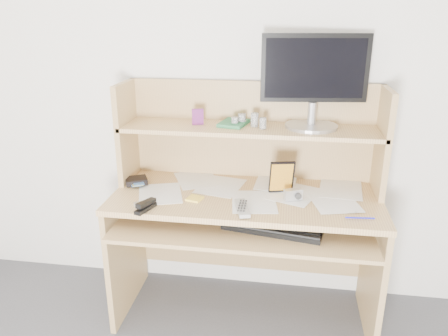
# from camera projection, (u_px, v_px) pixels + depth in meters

# --- Properties ---
(back_wall) EXTENTS (3.60, 0.04, 2.50)m
(back_wall) POSITION_uv_depth(u_px,v_px,m) (253.00, 89.00, 2.41)
(back_wall) COLOR silver
(back_wall) RESTS_ON floor
(desk) EXTENTS (1.40, 0.70, 1.30)m
(desk) POSITION_uv_depth(u_px,v_px,m) (247.00, 199.00, 2.38)
(desk) COLOR tan
(desk) RESTS_ON floor
(paper_clutter) EXTENTS (1.32, 0.54, 0.01)m
(paper_clutter) POSITION_uv_depth(u_px,v_px,m) (246.00, 195.00, 2.29)
(paper_clutter) COLOR silver
(paper_clutter) RESTS_ON desk
(keyboard) EXTENTS (0.51, 0.26, 0.03)m
(keyboard) POSITION_uv_depth(u_px,v_px,m) (273.00, 226.00, 2.14)
(keyboard) COLOR black
(keyboard) RESTS_ON desk
(tv_remote) EXTENTS (0.10, 0.19, 0.02)m
(tv_remote) POSITION_uv_depth(u_px,v_px,m) (242.00, 208.00, 2.10)
(tv_remote) COLOR #9C9C97
(tv_remote) RESTS_ON paper_clutter
(flip_phone) EXTENTS (0.08, 0.09, 0.02)m
(flip_phone) POSITION_uv_depth(u_px,v_px,m) (139.00, 205.00, 2.13)
(flip_phone) COLOR #AEAEB0
(flip_phone) RESTS_ON paper_clutter
(stapler) EXTENTS (0.08, 0.14, 0.04)m
(stapler) POSITION_uv_depth(u_px,v_px,m) (145.00, 205.00, 2.11)
(stapler) COLOR black
(stapler) RESTS_ON paper_clutter
(wallet) EXTENTS (0.15, 0.14, 0.03)m
(wallet) POSITION_uv_depth(u_px,v_px,m) (136.00, 181.00, 2.43)
(wallet) COLOR black
(wallet) RESTS_ON paper_clutter
(sticky_note_pad) EXTENTS (0.09, 0.09, 0.01)m
(sticky_note_pad) POSITION_uv_depth(u_px,v_px,m) (195.00, 199.00, 2.24)
(sticky_note_pad) COLOR yellow
(sticky_note_pad) RESTS_ON desk
(digital_camera) EXTENTS (0.10, 0.07, 0.06)m
(digital_camera) POSITION_uv_depth(u_px,v_px,m) (293.00, 194.00, 2.21)
(digital_camera) COLOR #B2B2B4
(digital_camera) RESTS_ON paper_clutter
(game_case) EXTENTS (0.13, 0.04, 0.18)m
(game_case) POSITION_uv_depth(u_px,v_px,m) (282.00, 177.00, 2.27)
(game_case) COLOR black
(game_case) RESTS_ON paper_clutter
(blue_pen) EXTENTS (0.13, 0.02, 0.01)m
(blue_pen) POSITION_uv_depth(u_px,v_px,m) (360.00, 218.00, 2.02)
(blue_pen) COLOR #1818B4
(blue_pen) RESTS_ON paper_clutter
(card_box) EXTENTS (0.06, 0.04, 0.09)m
(card_box) POSITION_uv_depth(u_px,v_px,m) (198.00, 117.00, 2.35)
(card_box) COLOR maroon
(card_box) RESTS_ON desk
(shelf_book) EXTENTS (0.17, 0.20, 0.02)m
(shelf_book) POSITION_uv_depth(u_px,v_px,m) (234.00, 123.00, 2.35)
(shelf_book) COLOR #378A5C
(shelf_book) RESTS_ON desk
(chip_stack_a) EXTENTS (0.05, 0.05, 0.06)m
(chip_stack_a) POSITION_uv_depth(u_px,v_px,m) (242.00, 119.00, 2.35)
(chip_stack_a) COLOR black
(chip_stack_a) RESTS_ON desk
(chip_stack_b) EXTENTS (0.04, 0.04, 0.06)m
(chip_stack_b) POSITION_uv_depth(u_px,v_px,m) (263.00, 123.00, 2.26)
(chip_stack_b) COLOR silver
(chip_stack_b) RESTS_ON desk
(chip_stack_c) EXTENTS (0.04, 0.04, 0.05)m
(chip_stack_c) POSITION_uv_depth(u_px,v_px,m) (235.00, 122.00, 2.32)
(chip_stack_c) COLOR black
(chip_stack_c) RESTS_ON desk
(chip_stack_d) EXTENTS (0.04, 0.04, 0.07)m
(chip_stack_d) POSITION_uv_depth(u_px,v_px,m) (255.00, 120.00, 2.31)
(chip_stack_d) COLOR silver
(chip_stack_d) RESTS_ON desk
(monitor) EXTENTS (0.55, 0.27, 0.48)m
(monitor) POSITION_uv_depth(u_px,v_px,m) (314.00, 78.00, 2.24)
(monitor) COLOR #B6B7BC
(monitor) RESTS_ON desk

